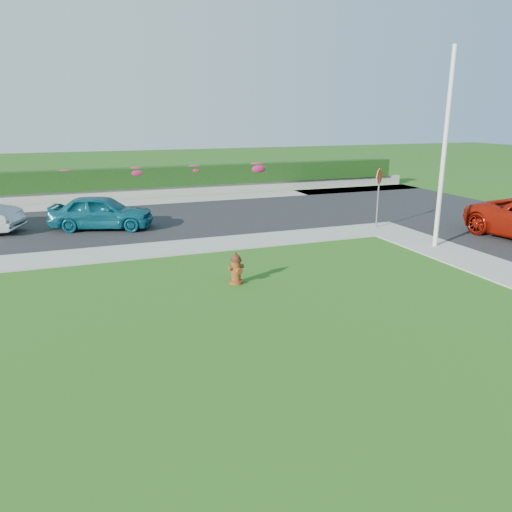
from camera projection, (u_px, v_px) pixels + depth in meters
name	position (u px, v px, depth m)	size (l,w,h in m)	color
ground	(347.00, 349.00, 10.07)	(120.00, 120.00, 0.00)	black
street_far	(72.00, 226.00, 20.98)	(26.00, 8.00, 0.04)	black
sidewalk_far	(42.00, 260.00, 16.14)	(24.00, 2.00, 0.04)	gray
curb_corner	(383.00, 229.00, 20.53)	(2.00, 2.00, 0.04)	gray
sidewalk_beyond	(149.00, 202.00, 26.83)	(34.00, 2.00, 0.04)	gray
retaining_wall	(145.00, 193.00, 28.11)	(34.00, 0.40, 0.60)	gray
hedge	(143.00, 177.00, 27.96)	(32.00, 0.90, 1.10)	black
fire_hydrant	(236.00, 269.00, 13.84)	(0.47, 0.44, 0.90)	#4F1E0C
sedan_teal	(102.00, 212.00, 20.26)	(1.64, 4.08, 1.39)	#0D5064
utility_pole	(444.00, 151.00, 16.92)	(0.16, 0.16, 6.73)	silver
stop_sign	(379.00, 184.00, 20.24)	(0.55, 0.41, 2.48)	slate
flower_clump_c	(65.00, 174.00, 26.40)	(1.04, 0.67, 0.52)	#BB204A
flower_clump_d	(136.00, 172.00, 27.66)	(1.25, 0.81, 0.63)	#BB204A
flower_clump_e	(194.00, 170.00, 28.77)	(1.16, 0.74, 0.58)	#BB204A
flower_clump_f	(257.00, 168.00, 30.08)	(1.40, 0.90, 0.70)	#BB204A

